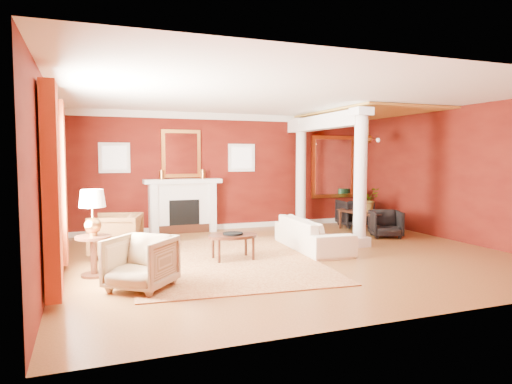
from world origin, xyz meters
name	(u,v)px	position (x,y,z in m)	size (l,w,h in m)	color
ground	(290,256)	(0.00, 0.00, 0.00)	(8.00, 8.00, 0.00)	brown
room_shell	(290,146)	(0.00, 0.00, 2.02)	(8.04, 7.04, 2.92)	#62180D
fireplace	(183,206)	(-1.30, 3.32, 0.65)	(1.85, 0.42, 1.29)	white
overmantel_mirror	(181,154)	(-1.30, 3.45, 1.90)	(0.95, 0.07, 1.15)	gold
flank_window_left	(114,158)	(-2.85, 3.46, 1.80)	(0.70, 0.07, 0.70)	white
flank_window_right	(242,158)	(0.25, 3.46, 1.80)	(0.70, 0.07, 0.70)	white
left_window	(55,185)	(-3.89, -0.60, 1.42)	(0.21, 2.55, 2.60)	white
column_front	(360,176)	(1.70, 0.30, 1.43)	(0.36, 0.36, 2.80)	white
column_back	(301,172)	(1.70, 3.00, 1.43)	(0.36, 0.36, 2.80)	white
header_beam	(322,122)	(1.70, 1.90, 2.62)	(0.30, 3.20, 0.32)	white
amber_ceiling	(368,113)	(2.85, 1.75, 2.87)	(2.30, 3.40, 0.04)	gold
dining_mirror	(333,167)	(2.90, 3.45, 1.55)	(1.30, 0.07, 1.70)	gold
chandelier	(368,139)	(2.90, 1.80, 2.25)	(0.60, 0.62, 0.75)	#AE7536
crown_trim	(232,117)	(0.00, 3.46, 2.82)	(8.00, 0.08, 0.16)	white
base_trim	(233,226)	(0.00, 3.46, 0.06)	(8.00, 0.08, 0.12)	white
rug	(224,260)	(-1.25, 0.01, 0.01)	(3.09, 4.12, 0.02)	maroon
sofa	(312,228)	(0.67, 0.38, 0.41)	(2.11, 0.62, 0.83)	#F0E8CA
armchair_leopard	(116,233)	(-3.00, 1.04, 0.44)	(0.85, 0.79, 0.87)	black
armchair_stripe	(141,260)	(-2.81, -1.25, 0.41)	(0.79, 0.74, 0.81)	tan
coffee_table	(233,237)	(-1.09, 0.03, 0.40)	(0.89, 0.89, 0.45)	black
coffee_book	(230,228)	(-1.12, 0.09, 0.56)	(0.16, 0.02, 0.22)	black
side_table	(93,220)	(-3.41, -0.28, 0.87)	(0.53, 0.53, 1.33)	black
dining_table	(368,215)	(2.99, 1.88, 0.40)	(1.42, 0.50, 0.79)	black
dining_chair_near	(386,222)	(2.86, 1.00, 0.34)	(0.66, 0.61, 0.68)	black
dining_chair_far	(354,212)	(3.07, 2.62, 0.39)	(0.76, 0.71, 0.78)	black
green_urn	(360,211)	(3.50, 3.00, 0.36)	(0.39, 0.39, 0.92)	#144022
potted_plant	(368,190)	(2.95, 1.84, 1.02)	(0.52, 0.57, 0.45)	#26591E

